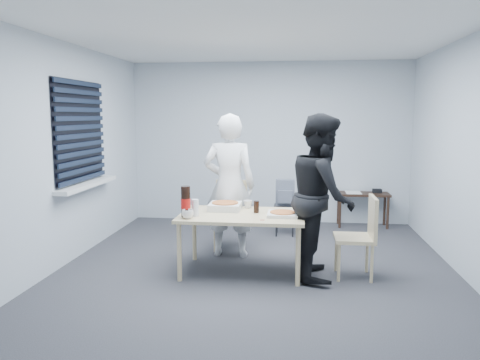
# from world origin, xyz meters

# --- Properties ---
(room) EXTENTS (5.00, 5.00, 5.00)m
(room) POSITION_xyz_m (-2.20, 0.40, 1.44)
(room) COLOR #2C2C31
(room) RESTS_ON ground
(dining_table) EXTENTS (1.37, 0.87, 0.66)m
(dining_table) POSITION_xyz_m (-0.15, -0.09, 0.60)
(dining_table) COLOR beige
(dining_table) RESTS_ON ground
(chair_far) EXTENTS (0.42, 0.42, 0.89)m
(chair_far) POSITION_xyz_m (-0.42, 0.90, 0.51)
(chair_far) COLOR beige
(chair_far) RESTS_ON ground
(chair_right) EXTENTS (0.42, 0.42, 0.89)m
(chair_right) POSITION_xyz_m (1.16, -0.11, 0.51)
(chair_right) COLOR beige
(chair_right) RESTS_ON ground
(person_white) EXTENTS (0.65, 0.42, 1.77)m
(person_white) POSITION_xyz_m (-0.38, 0.53, 0.89)
(person_white) COLOR white
(person_white) RESTS_ON ground
(person_black) EXTENTS (0.47, 0.86, 1.77)m
(person_black) POSITION_xyz_m (0.72, -0.11, 0.89)
(person_black) COLOR black
(person_black) RESTS_ON ground
(side_table) EXTENTS (0.81, 0.36, 0.54)m
(side_table) POSITION_xyz_m (1.49, 2.28, 0.46)
(side_table) COLOR #321C16
(side_table) RESTS_ON ground
(stool) EXTENTS (0.32, 0.32, 0.44)m
(stool) POSITION_xyz_m (0.29, 1.61, 0.33)
(stool) COLOR black
(stool) RESTS_ON ground
(backpack) EXTENTS (0.27, 0.20, 0.38)m
(backpack) POSITION_xyz_m (0.29, 1.60, 0.63)
(backpack) COLOR slate
(backpack) RESTS_ON stool
(pizza_box_a) EXTENTS (0.36, 0.36, 0.09)m
(pizza_box_a) POSITION_xyz_m (-0.37, 0.12, 0.71)
(pizza_box_a) COLOR silver
(pizza_box_a) RESTS_ON dining_table
(pizza_box_b) EXTENTS (0.32, 0.32, 0.05)m
(pizza_box_b) POSITION_xyz_m (0.30, -0.13, 0.69)
(pizza_box_b) COLOR silver
(pizza_box_b) RESTS_ON dining_table
(mug_a) EXTENTS (0.17, 0.17, 0.10)m
(mug_a) POSITION_xyz_m (-0.70, -0.39, 0.71)
(mug_a) COLOR silver
(mug_a) RESTS_ON dining_table
(mug_b) EXTENTS (0.10, 0.10, 0.09)m
(mug_b) POSITION_xyz_m (-0.12, 0.24, 0.71)
(mug_b) COLOR silver
(mug_b) RESTS_ON dining_table
(cola_glass) EXTENTS (0.07, 0.07, 0.13)m
(cola_glass) POSITION_xyz_m (0.00, -0.01, 0.73)
(cola_glass) COLOR black
(cola_glass) RESTS_ON dining_table
(soda_bottle) EXTENTS (0.10, 0.10, 0.33)m
(soda_bottle) POSITION_xyz_m (-0.74, -0.30, 0.82)
(soda_bottle) COLOR black
(soda_bottle) RESTS_ON dining_table
(plastic_cups) EXTENTS (0.10, 0.10, 0.18)m
(plastic_cups) POSITION_xyz_m (-0.65, -0.25, 0.76)
(plastic_cups) COLOR silver
(plastic_cups) RESTS_ON dining_table
(rubber_band) EXTENTS (0.06, 0.06, 0.00)m
(rubber_band) POSITION_xyz_m (0.09, -0.37, 0.67)
(rubber_band) COLOR red
(rubber_band) RESTS_ON dining_table
(papers) EXTENTS (0.26, 0.34, 0.01)m
(papers) POSITION_xyz_m (1.34, 2.30, 0.54)
(papers) COLOR white
(papers) RESTS_ON side_table
(black_box) EXTENTS (0.16, 0.14, 0.06)m
(black_box) POSITION_xyz_m (1.71, 2.33, 0.57)
(black_box) COLOR black
(black_box) RESTS_ON side_table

